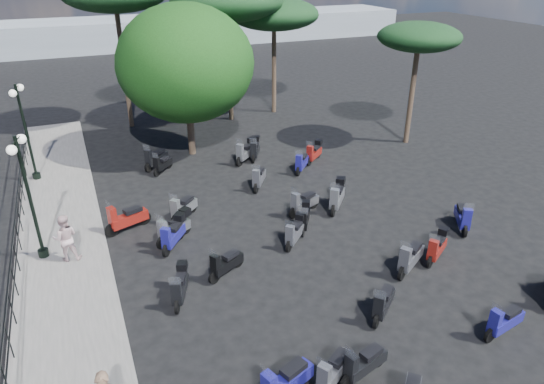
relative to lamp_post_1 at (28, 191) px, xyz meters
name	(u,v)px	position (x,y,z in m)	size (l,w,h in m)	color
ground	(265,256)	(7.07, -2.77, -2.63)	(120.00, 120.00, 0.00)	black
sidewalk	(62,251)	(0.57, 0.23, -2.56)	(3.00, 30.00, 0.15)	#5F5C5B
railing	(16,241)	(-0.73, 0.03, -1.74)	(0.04, 26.04, 1.10)	black
lamp_post_1	(28,191)	(0.00, 0.00, 0.00)	(0.53, 1.26, 4.35)	black
lamp_post_2	(25,127)	(-0.28, 7.06, 0.02)	(0.55, 1.26, 4.38)	black
pedestrian_far	(65,238)	(0.81, -0.55, -1.64)	(0.82, 0.64, 1.68)	beige
scooter_1	(285,383)	(5.22, -8.53, -2.13)	(1.74, 0.86, 1.44)	black
scooter_2	(180,287)	(3.82, -3.96, -2.15)	(0.83, 1.51, 1.27)	black
scooter_3	(173,234)	(4.30, -0.92, -2.12)	(1.17, 1.44, 1.35)	black
scooter_4	(127,219)	(2.93, 0.87, -2.12)	(1.80, 0.87, 1.49)	black
scooter_5	(156,158)	(5.10, 6.50, -2.15)	(1.39, 1.24, 1.40)	black
scooter_6	(364,364)	(7.25, -8.71, -2.18)	(1.60, 0.69, 1.30)	black
scooter_7	(333,371)	(6.45, -8.63, -2.17)	(1.46, 0.99, 1.32)	black
scooter_8	(226,264)	(5.47, -3.31, -2.19)	(1.45, 0.91, 1.27)	black
scooter_9	(174,228)	(4.42, -0.53, -2.11)	(1.52, 1.13, 1.39)	black
scooter_10	(183,209)	(5.10, 0.88, -2.15)	(1.35, 1.29, 1.40)	black
scooter_11	(162,164)	(5.27, 5.80, -2.22)	(1.11, 1.14, 1.20)	black
scooter_13	(295,232)	(8.38, -2.42, -2.16)	(1.24, 1.22, 1.26)	black
scooter_14	(303,203)	(9.67, -0.52, -2.16)	(1.63, 0.85, 1.37)	black
scooter_15	(259,178)	(8.91, 2.43, -2.17)	(1.06, 1.45, 1.35)	black
scooter_16	(255,149)	(10.00, 5.71, -2.13)	(0.97, 1.52, 1.32)	black
scooter_17	(504,321)	(11.63, -8.91, -2.19)	(1.60, 0.56, 1.28)	black
scooter_18	(410,258)	(11.13, -5.44, -2.13)	(1.61, 1.08, 1.45)	black
scooter_19	(383,303)	(9.02, -6.97, -2.18)	(1.33, 1.11, 1.30)	black
scooter_20	(304,218)	(9.16, -1.63, -2.17)	(0.96, 1.36, 1.22)	black
scooter_21	(337,196)	(11.12, -0.68, -2.08)	(1.35, 1.50, 1.46)	black
scooter_22	(246,152)	(9.43, 5.50, -2.10)	(1.46, 1.29, 1.42)	black
scooter_25	(437,247)	(12.41, -5.25, -2.15)	(1.41, 1.00, 1.27)	black
scooter_26	(463,217)	(14.69, -3.98, -2.15)	(1.06, 1.55, 1.40)	black
scooter_27	(314,153)	(12.58, 4.16, -2.15)	(1.34, 1.15, 1.29)	black
scooter_28	(302,163)	(11.46, 3.29, -2.18)	(1.16, 1.27, 1.29)	black
broadleaf_tree	(186,64)	(7.22, 7.66, 2.04)	(6.69, 6.69, 7.52)	#38281E
pine_0	(227,1)	(10.99, 12.42, 4.37)	(6.54, 6.54, 8.16)	#38281E
pine_1	(274,14)	(14.12, 12.84, 3.49)	(5.51, 5.51, 7.11)	#38281E
pine_3	(419,38)	(18.61, 4.64, 3.00)	(4.24, 4.24, 6.42)	#38281E
distant_hills	(110,34)	(7.07, 42.23, -1.13)	(70.00, 8.00, 3.00)	gray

